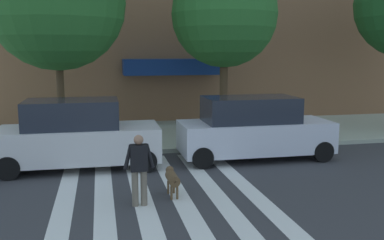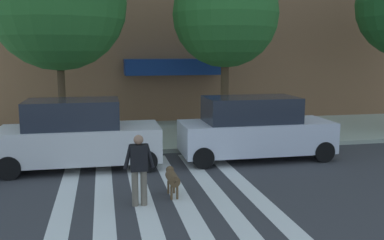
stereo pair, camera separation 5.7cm
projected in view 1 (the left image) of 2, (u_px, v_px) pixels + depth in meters
The scene contains 9 objects.
ground_plane at pixel (183, 237), 8.21m from camera, with size 160.00×160.00×0.00m, color #353538.
sidewalk_far at pixel (138, 135), 17.63m from camera, with size 80.00×6.00×0.15m, color #A6AF9A.
crosswalk_stripes at pixel (178, 238), 8.19m from camera, with size 4.95×12.93×0.01m.
parked_car_behind_first at pixel (78, 136), 12.90m from camera, with size 4.71×1.99×2.06m.
parked_car_third_in_line at pixel (254, 129), 14.03m from camera, with size 4.88×1.92×2.02m.
street_tree_nearest at pixel (56, 2), 14.89m from camera, with size 4.74×4.74×7.37m.
street_tree_middle at pixel (224, 14), 16.58m from camera, with size 4.07×4.07×6.75m.
pedestrian_dog_walker at pixel (139, 166), 9.74m from camera, with size 0.70×0.24×1.64m.
dog_on_leash at pixel (172, 178), 10.50m from camera, with size 0.27×1.05×0.65m.
Camera 1 is at (-1.44, -0.85, 3.50)m, focal length 40.66 mm.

